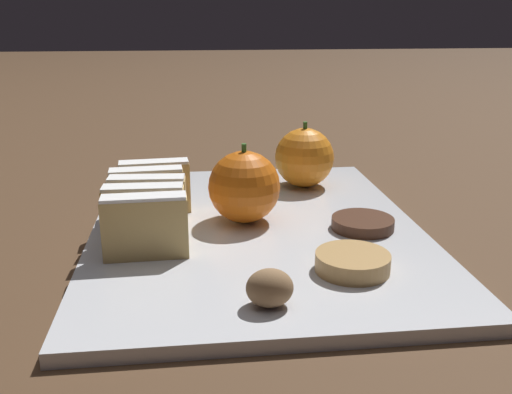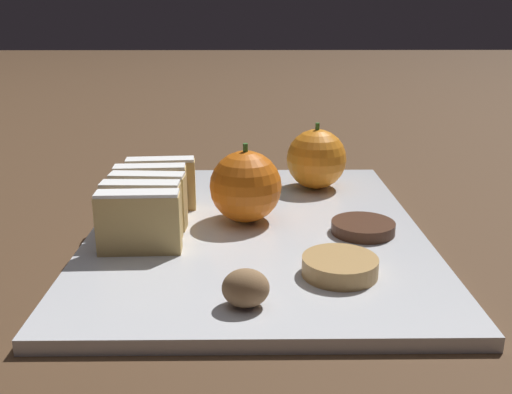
{
  "view_description": "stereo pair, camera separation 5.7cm",
  "coord_description": "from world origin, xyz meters",
  "px_view_note": "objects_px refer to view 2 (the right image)",
  "views": [
    {
      "loc": [
        -0.06,
        -0.54,
        0.22
      ],
      "look_at": [
        0.0,
        0.0,
        0.04
      ],
      "focal_mm": 40.0,
      "sensor_mm": 36.0,
      "label": 1
    },
    {
      "loc": [
        -0.01,
        -0.54,
        0.22
      ],
      "look_at": [
        0.0,
        0.0,
        0.04
      ],
      "focal_mm": 40.0,
      "sensor_mm": 36.0,
      "label": 2
    }
  ],
  "objects_px": {
    "orange_far": "(316,159)",
    "walnut": "(246,288)",
    "orange_near": "(246,187)",
    "chocolate_cookie": "(363,227)"
  },
  "relations": [
    {
      "from": "orange_near",
      "to": "chocolate_cookie",
      "type": "bearing_deg",
      "value": -17.48
    },
    {
      "from": "orange_near",
      "to": "orange_far",
      "type": "xyz_separation_m",
      "value": [
        0.09,
        0.12,
        -0.0
      ]
    },
    {
      "from": "walnut",
      "to": "orange_near",
      "type": "bearing_deg",
      "value": 90.29
    },
    {
      "from": "orange_far",
      "to": "chocolate_cookie",
      "type": "distance_m",
      "value": 0.16
    },
    {
      "from": "orange_far",
      "to": "walnut",
      "type": "bearing_deg",
      "value": -105.89
    },
    {
      "from": "orange_near",
      "to": "orange_far",
      "type": "distance_m",
      "value": 0.14
    },
    {
      "from": "orange_far",
      "to": "walnut",
      "type": "relative_size",
      "value": 2.29
    },
    {
      "from": "orange_near",
      "to": "walnut",
      "type": "relative_size",
      "value": 2.32
    },
    {
      "from": "walnut",
      "to": "chocolate_cookie",
      "type": "height_order",
      "value": "walnut"
    },
    {
      "from": "chocolate_cookie",
      "to": "orange_far",
      "type": "bearing_deg",
      "value": 101.05
    }
  ]
}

